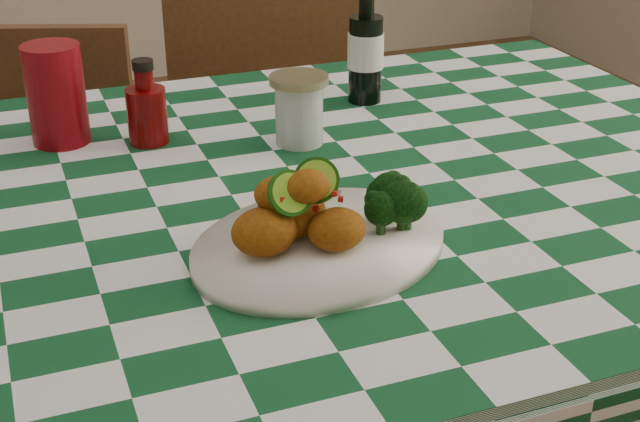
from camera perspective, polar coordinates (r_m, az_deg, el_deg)
name	(u,v)px	position (r m, az deg, el deg)	size (l,w,h in m)	color
plate	(320,245)	(1.06, 0.00, -2.22)	(0.33, 0.26, 0.02)	white
fried_chicken_pile	(305,206)	(1.03, -0.99, 0.29)	(0.14, 0.11, 0.09)	#91510E
broccoli_side	(385,201)	(1.09, 4.21, 0.67)	(0.08, 0.08, 0.06)	black
red_tumbler	(56,95)	(1.42, -16.53, 7.16)	(0.09, 0.09, 0.15)	maroon
ketchup_bottle	(146,102)	(1.39, -11.08, 6.87)	(0.06, 0.06, 0.13)	#5B0404
mason_jar	(299,110)	(1.36, -1.35, 6.49)	(0.09, 0.09, 0.11)	#B2BCBA
beer_bottle	(366,40)	(1.54, 2.95, 10.90)	(0.06, 0.06, 0.22)	black
wooden_chair_left	(42,236)	(1.99, -17.36, -1.56)	(0.37, 0.39, 0.82)	#472814
wooden_chair_right	(273,171)	(2.00, -3.01, 2.59)	(0.45, 0.48, 1.00)	#472814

